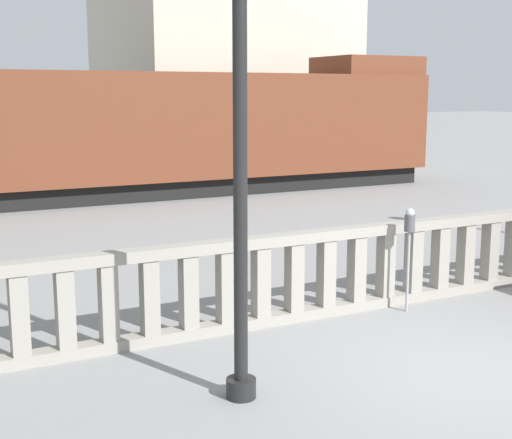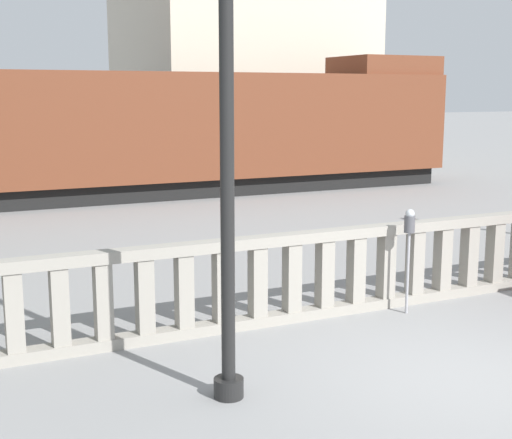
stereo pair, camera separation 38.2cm
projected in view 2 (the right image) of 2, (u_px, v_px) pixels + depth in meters
ground_plane at (463, 378)px, 7.68m from camera, size 160.00×160.00×0.00m
balustrade at (341, 271)px, 9.82m from camera, size 15.44×0.24×1.20m
lamppost at (226, 17)px, 6.55m from camera, size 0.35×0.35×6.64m
parking_meter at (409, 232)px, 9.73m from camera, size 0.15×0.15×1.47m
train_near at (128, 133)px, 20.43m from camera, size 20.97×2.81×4.19m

